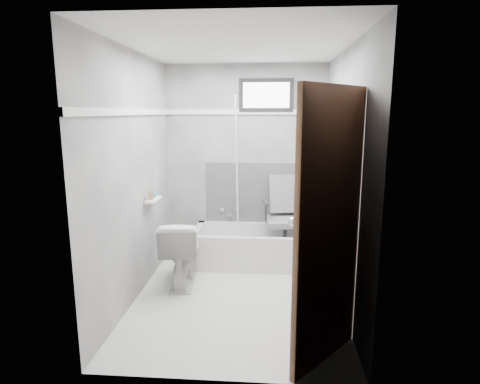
# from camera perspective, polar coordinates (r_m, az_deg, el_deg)

# --- Properties ---
(floor) EXTENTS (2.60, 2.60, 0.00)m
(floor) POSITION_cam_1_polar(r_m,az_deg,el_deg) (4.17, -0.37, -14.58)
(floor) COLOR white
(floor) RESTS_ON ground
(ceiling) EXTENTS (2.60, 2.60, 0.00)m
(ceiling) POSITION_cam_1_polar(r_m,az_deg,el_deg) (3.79, -0.42, 20.11)
(ceiling) COLOR silver
(ceiling) RESTS_ON floor
(wall_back) EXTENTS (2.00, 0.02, 2.40)m
(wall_back) POSITION_cam_1_polar(r_m,az_deg,el_deg) (5.08, 0.81, 4.31)
(wall_back) COLOR #5F5E63
(wall_back) RESTS_ON floor
(wall_front) EXTENTS (2.00, 0.02, 2.40)m
(wall_front) POSITION_cam_1_polar(r_m,az_deg,el_deg) (2.53, -2.81, -2.85)
(wall_front) COLOR #5F5E63
(wall_front) RESTS_ON floor
(wall_left) EXTENTS (0.02, 2.60, 2.40)m
(wall_left) POSITION_cam_1_polar(r_m,az_deg,el_deg) (4.01, -14.81, 2.04)
(wall_left) COLOR #5F5E63
(wall_left) RESTS_ON floor
(wall_right) EXTENTS (0.02, 2.60, 2.40)m
(wall_right) POSITION_cam_1_polar(r_m,az_deg,el_deg) (3.85, 14.62, 1.68)
(wall_right) COLOR #5F5E63
(wall_right) RESTS_ON floor
(bathtub) EXTENTS (1.50, 0.70, 0.42)m
(bathtub) POSITION_cam_1_polar(r_m,az_deg,el_deg) (4.94, 2.14, -7.72)
(bathtub) COLOR silver
(bathtub) RESTS_ON floor
(office_chair) EXTENTS (0.62, 0.62, 0.94)m
(office_chair) POSITION_cam_1_polar(r_m,az_deg,el_deg) (4.88, 6.45, -3.38)
(office_chair) COLOR slate
(office_chair) RESTS_ON bathtub
(toilet) EXTENTS (0.46, 0.75, 0.70)m
(toilet) POSITION_cam_1_polar(r_m,az_deg,el_deg) (4.36, -8.33, -8.48)
(toilet) COLOR white
(toilet) RESTS_ON floor
(door) EXTENTS (0.78, 0.78, 2.00)m
(door) POSITION_cam_1_polar(r_m,az_deg,el_deg) (2.67, 18.79, -7.15)
(door) COLOR brown
(door) RESTS_ON floor
(window) EXTENTS (0.66, 0.04, 0.40)m
(window) POSITION_cam_1_polar(r_m,az_deg,el_deg) (5.03, 3.75, 13.57)
(window) COLOR black
(window) RESTS_ON wall_back
(backerboard) EXTENTS (1.50, 0.02, 0.78)m
(backerboard) POSITION_cam_1_polar(r_m,az_deg,el_deg) (5.13, 3.58, -0.18)
(backerboard) COLOR #4C4C4F
(backerboard) RESTS_ON wall_back
(trim_back) EXTENTS (2.00, 0.02, 0.06)m
(trim_back) POSITION_cam_1_polar(r_m,az_deg,el_deg) (5.03, 0.82, 11.31)
(trim_back) COLOR white
(trim_back) RESTS_ON wall_back
(trim_left) EXTENTS (0.02, 2.60, 0.06)m
(trim_left) POSITION_cam_1_polar(r_m,az_deg,el_deg) (3.95, -15.09, 10.94)
(trim_left) COLOR white
(trim_left) RESTS_ON wall_left
(pole) EXTENTS (0.02, 0.48, 1.90)m
(pole) POSITION_cam_1_polar(r_m,az_deg,el_deg) (4.87, -0.43, 2.22)
(pole) COLOR silver
(pole) RESTS_ON bathtub
(shelf) EXTENTS (0.10, 0.32, 0.02)m
(shelf) POSITION_cam_1_polar(r_m,az_deg,el_deg) (4.38, -12.19, -1.05)
(shelf) COLOR white
(shelf) RESTS_ON wall_left
(soap_bottle_a) EXTENTS (0.07, 0.07, 0.12)m
(soap_bottle_a) POSITION_cam_1_polar(r_m,az_deg,el_deg) (4.30, -12.66, -0.43)
(soap_bottle_a) COLOR #9A744D
(soap_bottle_a) RESTS_ON shelf
(soap_bottle_b) EXTENTS (0.07, 0.07, 0.09)m
(soap_bottle_b) POSITION_cam_1_polar(r_m,az_deg,el_deg) (4.43, -12.13, -0.14)
(soap_bottle_b) COLOR teal
(soap_bottle_b) RESTS_ON shelf
(faucet) EXTENTS (0.26, 0.10, 0.16)m
(faucet) POSITION_cam_1_polar(r_m,az_deg,el_deg) (5.19, -1.44, -2.86)
(faucet) COLOR silver
(faucet) RESTS_ON wall_back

